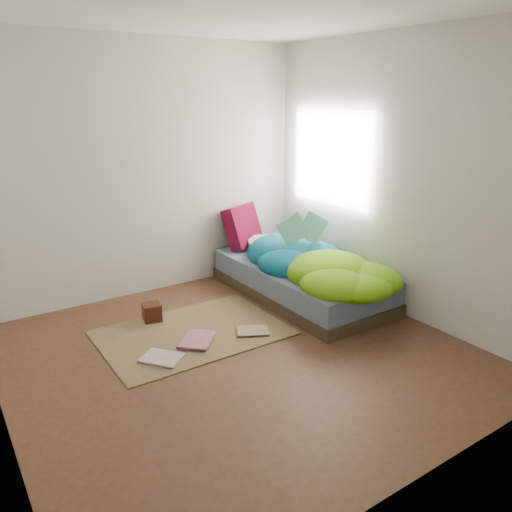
# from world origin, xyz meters

# --- Properties ---
(ground) EXTENTS (3.50, 3.50, 0.00)m
(ground) POSITION_xyz_m (0.00, 0.00, 0.00)
(ground) COLOR #482F1B
(ground) RESTS_ON ground
(room_walls) EXTENTS (3.54, 3.54, 2.62)m
(room_walls) POSITION_xyz_m (0.01, 0.01, 1.63)
(room_walls) COLOR silver
(room_walls) RESTS_ON ground
(bed) EXTENTS (1.00, 2.00, 0.34)m
(bed) POSITION_xyz_m (1.22, 0.72, 0.17)
(bed) COLOR #322A1B
(bed) RESTS_ON ground
(duvet) EXTENTS (0.96, 1.84, 0.34)m
(duvet) POSITION_xyz_m (1.22, 0.50, 0.51)
(duvet) COLOR #064E68
(duvet) RESTS_ON bed
(rug) EXTENTS (1.60, 1.10, 0.01)m
(rug) POSITION_xyz_m (-0.15, 0.55, 0.01)
(rug) COLOR brown
(rug) RESTS_ON ground
(pillow_floral) EXTENTS (0.60, 0.51, 0.12)m
(pillow_floral) POSITION_xyz_m (1.28, 1.35, 0.40)
(pillow_floral) COLOR silver
(pillow_floral) RESTS_ON bed
(pillow_magenta) EXTENTS (0.51, 0.34, 0.49)m
(pillow_magenta) POSITION_xyz_m (1.07, 1.62, 0.58)
(pillow_magenta) COLOR #45041A
(pillow_magenta) RESTS_ON bed
(open_book) EXTENTS (0.46, 0.23, 0.28)m
(open_book) POSITION_xyz_m (1.27, 0.76, 0.82)
(open_book) COLOR #297D29
(open_book) RESTS_ON duvet
(wooden_box) EXTENTS (0.19, 0.19, 0.16)m
(wooden_box) POSITION_xyz_m (-0.35, 0.99, 0.09)
(wooden_box) COLOR #35180C
(wooden_box) RESTS_ON rug
(floor_book_a) EXTENTS (0.38, 0.39, 0.02)m
(floor_book_a) POSITION_xyz_m (-0.67, 0.18, 0.02)
(floor_book_a) COLOR silver
(floor_book_a) RESTS_ON rug
(floor_book_b) EXTENTS (0.43, 0.43, 0.03)m
(floor_book_b) POSITION_xyz_m (-0.29, 0.45, 0.03)
(floor_book_b) COLOR #CC7594
(floor_book_b) RESTS_ON rug
(floor_book_c) EXTENTS (0.35, 0.31, 0.02)m
(floor_book_c) POSITION_xyz_m (0.25, 0.16, 0.02)
(floor_book_c) COLOR tan
(floor_book_c) RESTS_ON rug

